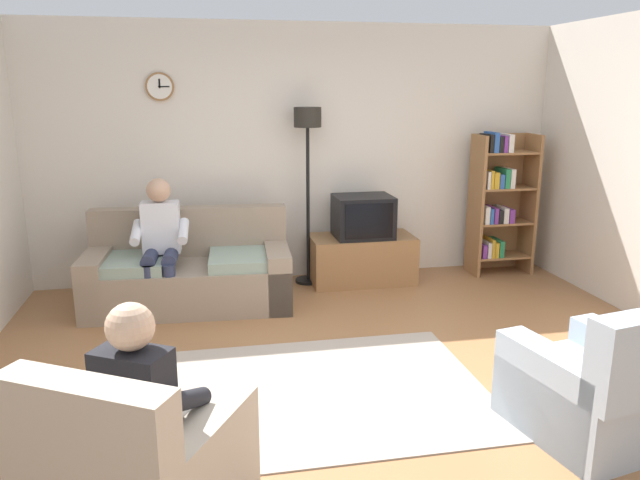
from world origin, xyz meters
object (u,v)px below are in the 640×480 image
(floor_lamp, at_px, (308,147))
(person_in_left_armchair, at_px, (148,400))
(tv_stand, at_px, (362,259))
(tv, at_px, (363,216))
(bookshelf, at_px, (498,200))
(person_on_couch, at_px, (160,238))
(couch, at_px, (189,274))
(armchair_near_bookshelf, at_px, (597,390))
(armchair_near_window, at_px, (141,469))

(floor_lamp, xyz_separation_m, person_in_left_armchair, (-1.38, -3.46, -0.85))
(tv_stand, bearing_deg, person_in_left_armchair, -120.07)
(tv, height_order, person_in_left_armchair, person_in_left_armchair)
(floor_lamp, distance_m, person_in_left_armchair, 3.82)
(tv, height_order, bookshelf, bookshelf)
(bookshelf, distance_m, person_on_couch, 3.67)
(couch, height_order, floor_lamp, floor_lamp)
(tv, distance_m, floor_lamp, 0.93)
(floor_lamp, bearing_deg, armchair_near_bookshelf, -70.19)
(tv, xyz_separation_m, bookshelf, (1.57, 0.09, 0.10))
(bookshelf, relative_size, floor_lamp, 0.85)
(tv_stand, height_order, tv, tv)
(bookshelf, xyz_separation_m, armchair_near_window, (-3.57, -3.51, -0.53))
(armchair_near_window, bearing_deg, person_in_left_armchair, 59.92)
(bookshelf, height_order, person_on_couch, bookshelf)
(couch, relative_size, armchair_near_window, 1.67)
(couch, height_order, bookshelf, bookshelf)
(person_in_left_armchair, bearing_deg, tv_stand, 59.93)
(floor_lamp, relative_size, armchair_near_window, 1.59)
(armchair_near_bookshelf, relative_size, person_in_left_armchair, 0.91)
(person_in_left_armchair, bearing_deg, couch, 87.32)
(tv, bearing_deg, couch, -168.69)
(person_in_left_armchair, bearing_deg, person_on_couch, 91.99)
(tv, xyz_separation_m, armchair_near_window, (-1.99, -3.42, -0.43))
(armchair_near_window, distance_m, person_in_left_armchair, 0.33)
(bookshelf, xyz_separation_m, person_in_left_armchair, (-3.52, -3.43, -0.22))
(person_on_couch, bearing_deg, tv, 12.97)
(armchair_near_window, distance_m, armchair_near_bookshelf, 2.62)
(tv, xyz_separation_m, floor_lamp, (-0.57, 0.12, 0.73))
(armchair_near_bookshelf, bearing_deg, tv_stand, 100.90)
(tv_stand, xyz_separation_m, tv, (-0.00, -0.02, 0.47))
(couch, distance_m, armchair_near_window, 3.06)
(tv_stand, distance_m, person_on_couch, 2.15)
(armchair_near_bookshelf, bearing_deg, couch, 131.01)
(tv_stand, distance_m, armchair_near_window, 3.98)
(person_on_couch, bearing_deg, tv_stand, 13.62)
(bookshelf, height_order, armchair_near_bookshelf, bookshelf)
(floor_lamp, height_order, person_on_couch, floor_lamp)
(armchair_near_window, height_order, person_on_couch, person_on_couch)
(armchair_near_window, relative_size, person_in_left_armchair, 1.04)
(tv, distance_m, bookshelf, 1.58)
(couch, relative_size, person_in_left_armchair, 1.74)
(armchair_near_bookshelf, bearing_deg, floor_lamp, 109.81)
(tv, height_order, armchair_near_window, tv)
(couch, relative_size, tv, 3.24)
(couch, height_order, person_in_left_armchair, person_in_left_armchair)
(tv, bearing_deg, person_in_left_armchair, -120.25)
(couch, height_order, tv_stand, couch)
(floor_lamp, xyz_separation_m, armchair_near_bookshelf, (1.18, -3.27, -1.16))
(tv_stand, distance_m, person_in_left_armchair, 3.90)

